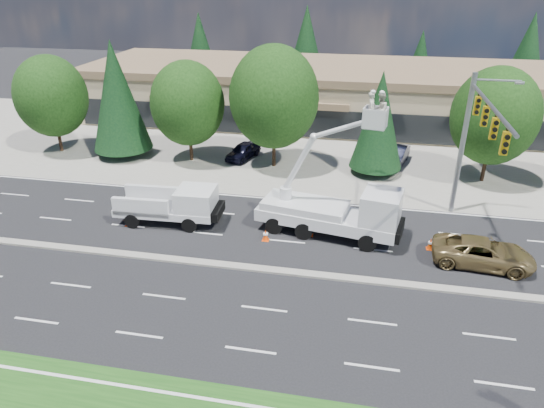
% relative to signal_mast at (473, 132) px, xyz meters
% --- Properties ---
extents(ground, '(140.00, 140.00, 0.00)m').
position_rel_signal_mast_xyz_m(ground, '(-10.03, -7.04, -6.06)').
color(ground, black).
rests_on(ground, ground).
extents(concrete_apron, '(140.00, 22.00, 0.01)m').
position_rel_signal_mast_xyz_m(concrete_apron, '(-10.03, 12.96, -6.05)').
color(concrete_apron, gray).
rests_on(concrete_apron, ground).
extents(road_median, '(120.00, 0.55, 0.12)m').
position_rel_signal_mast_xyz_m(road_median, '(-10.03, -7.04, -6.00)').
color(road_median, gray).
rests_on(road_median, ground).
extents(strip_mall, '(50.40, 15.40, 5.50)m').
position_rel_signal_mast_xyz_m(strip_mall, '(-10.03, 22.93, -3.23)').
color(strip_mall, tan).
rests_on(strip_mall, ground).
extents(tree_front_a, '(5.93, 5.93, 8.22)m').
position_rel_signal_mast_xyz_m(tree_front_a, '(-32.03, 7.96, -1.24)').
color(tree_front_a, '#332114').
rests_on(tree_front_a, ground).
extents(tree_front_b, '(4.84, 4.84, 9.54)m').
position_rel_signal_mast_xyz_m(tree_front_b, '(-26.03, 7.96, -0.94)').
color(tree_front_b, '#332114').
rests_on(tree_front_b, ground).
extents(tree_front_c, '(5.89, 5.89, 8.17)m').
position_rel_signal_mast_xyz_m(tree_front_c, '(-20.03, 7.96, -1.27)').
color(tree_front_c, '#332114').
rests_on(tree_front_c, ground).
extents(tree_front_d, '(6.88, 6.88, 9.55)m').
position_rel_signal_mast_xyz_m(tree_front_d, '(-13.03, 7.96, -0.46)').
color(tree_front_d, '#332114').
rests_on(tree_front_d, ground).
extents(tree_front_e, '(4.00, 4.00, 7.89)m').
position_rel_signal_mast_xyz_m(tree_front_e, '(-5.03, 7.96, -1.82)').
color(tree_front_e, '#332114').
rests_on(tree_front_e, ground).
extents(tree_front_f, '(6.12, 6.12, 8.49)m').
position_rel_signal_mast_xyz_m(tree_front_f, '(2.97, 7.96, -1.09)').
color(tree_front_f, '#332114').
rests_on(tree_front_f, ground).
extents(tree_back_a, '(4.83, 4.83, 9.53)m').
position_rel_signal_mast_xyz_m(tree_back_a, '(-28.03, 34.96, -0.95)').
color(tree_back_a, '#332114').
rests_on(tree_back_a, ground).
extents(tree_back_b, '(5.35, 5.35, 10.55)m').
position_rel_signal_mast_xyz_m(tree_back_b, '(-14.03, 34.96, -0.40)').
color(tree_back_b, '#332114').
rests_on(tree_back_b, ground).
extents(tree_back_c, '(4.02, 4.02, 7.92)m').
position_rel_signal_mast_xyz_m(tree_back_c, '(-0.03, 34.96, -1.81)').
color(tree_back_c, '#332114').
rests_on(tree_back_c, ground).
extents(tree_back_d, '(5.14, 5.14, 10.13)m').
position_rel_signal_mast_xyz_m(tree_back_d, '(11.97, 34.96, -0.62)').
color(tree_back_d, '#332114').
rests_on(tree_back_d, ground).
extents(signal_mast, '(2.76, 10.16, 9.00)m').
position_rel_signal_mast_xyz_m(signal_mast, '(0.00, 0.00, 0.00)').
color(signal_mast, gray).
rests_on(signal_mast, ground).
extents(utility_pickup, '(6.31, 2.69, 2.38)m').
position_rel_signal_mast_xyz_m(utility_pickup, '(-17.34, -2.82, -5.08)').
color(utility_pickup, silver).
rests_on(utility_pickup, ground).
extents(bucket_truck, '(8.66, 3.95, 8.83)m').
position_rel_signal_mast_xyz_m(bucket_truck, '(-7.12, -2.53, -4.16)').
color(bucket_truck, silver).
rests_on(bucket_truck, ground).
extents(traffic_cone_a, '(0.40, 0.40, 0.70)m').
position_rel_signal_mast_xyz_m(traffic_cone_a, '(-20.01, -3.77, -5.72)').
color(traffic_cone_a, '#FF4708').
rests_on(traffic_cone_a, ground).
extents(traffic_cone_b, '(0.40, 0.40, 0.70)m').
position_rel_signal_mast_xyz_m(traffic_cone_b, '(-11.26, -3.93, -5.72)').
color(traffic_cone_b, '#FF4708').
rests_on(traffic_cone_b, ground).
extents(traffic_cone_c, '(0.40, 0.40, 0.70)m').
position_rel_signal_mast_xyz_m(traffic_cone_c, '(-8.78, -2.85, -5.72)').
color(traffic_cone_c, '#FF4708').
rests_on(traffic_cone_c, ground).
extents(traffic_cone_d, '(0.40, 0.40, 0.70)m').
position_rel_signal_mast_xyz_m(traffic_cone_d, '(-1.85, -3.13, -5.72)').
color(traffic_cone_d, '#FF4708').
rests_on(traffic_cone_d, ground).
extents(minivan, '(5.47, 2.90, 1.47)m').
position_rel_signal_mast_xyz_m(minivan, '(0.71, -4.24, -5.32)').
color(minivan, olive).
rests_on(minivan, ground).
extents(parked_car_west, '(2.66, 4.18, 1.32)m').
position_rel_signal_mast_xyz_m(parked_car_west, '(-15.89, 9.16, -5.39)').
color(parked_car_west, black).
rests_on(parked_car_west, ground).
extents(parked_car_east, '(2.54, 4.60, 1.44)m').
position_rel_signal_mast_xyz_m(parked_car_east, '(-3.37, 10.23, -5.34)').
color(parked_car_east, black).
rests_on(parked_car_east, ground).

